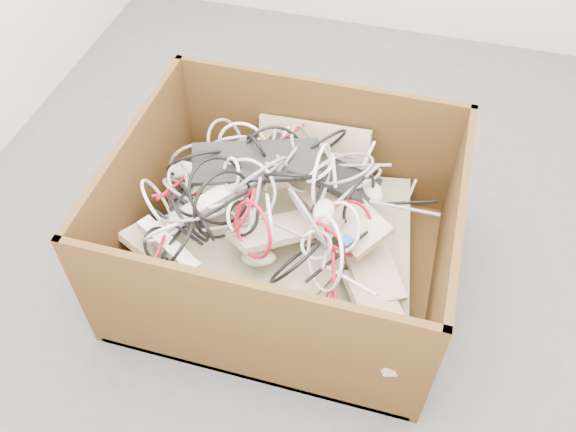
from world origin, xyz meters
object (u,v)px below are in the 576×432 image
(power_strip_left, at_px, (199,207))
(vga_plug, at_px, (347,242))
(power_strip_right, at_px, (168,246))
(cardboard_box, at_px, (283,246))

(power_strip_left, xyz_separation_m, vga_plug, (0.52, -0.01, -0.01))
(power_strip_left, xyz_separation_m, power_strip_right, (-0.06, -0.16, -0.04))
(cardboard_box, distance_m, power_strip_left, 0.36)
(cardboard_box, height_order, power_strip_left, cardboard_box)
(power_strip_right, height_order, vga_plug, vga_plug)
(power_strip_right, bearing_deg, cardboard_box, 61.79)
(cardboard_box, distance_m, vga_plug, 0.33)
(cardboard_box, bearing_deg, power_strip_left, -164.71)
(power_strip_right, relative_size, vga_plug, 5.80)
(power_strip_left, bearing_deg, vga_plug, -44.66)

